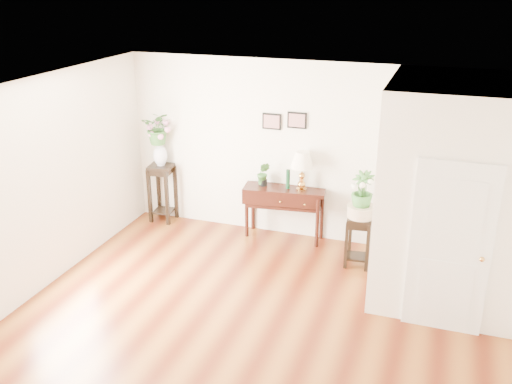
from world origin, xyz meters
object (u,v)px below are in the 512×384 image
at_px(console_table, 284,213).
at_px(plant_stand_a, 163,193).
at_px(plant_stand_b, 359,241).
at_px(table_lamp, 302,168).

height_order(console_table, plant_stand_a, plant_stand_a).
distance_m(plant_stand_a, plant_stand_b, 3.47).
bearing_deg(plant_stand_a, console_table, 0.00).
bearing_deg(plant_stand_a, table_lamp, 0.00).
bearing_deg(table_lamp, plant_stand_a, 180.00).
bearing_deg(plant_stand_a, plant_stand_b, -9.02).
bearing_deg(plant_stand_b, console_table, 156.96).
relative_size(plant_stand_a, plant_stand_b, 1.30).
height_order(table_lamp, plant_stand_b, table_lamp).
bearing_deg(console_table, table_lamp, -7.36).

